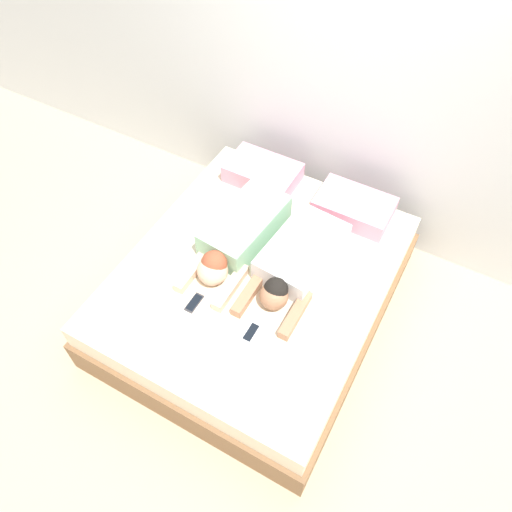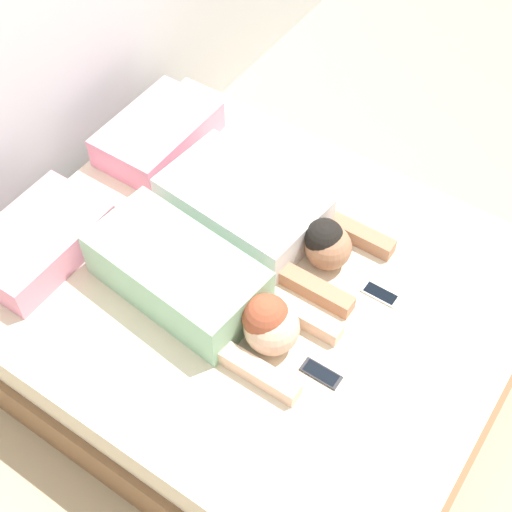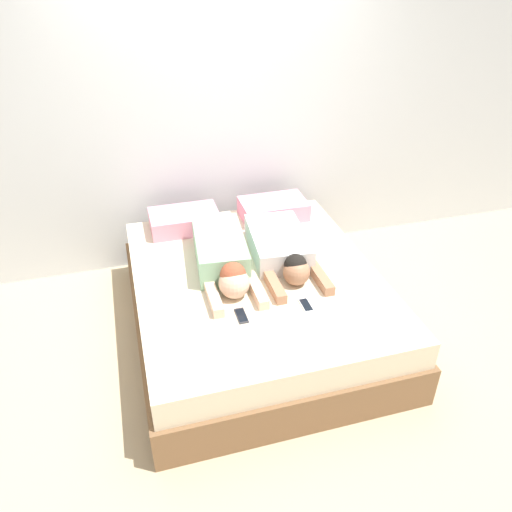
% 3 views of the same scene
% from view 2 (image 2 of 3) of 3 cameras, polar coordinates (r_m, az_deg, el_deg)
% --- Properties ---
extents(ground_plane, '(12.00, 12.00, 0.00)m').
position_cam_2_polar(ground_plane, '(3.26, 0.00, -7.00)').
color(ground_plane, tan).
extents(bed, '(1.76, 2.07, 0.50)m').
position_cam_2_polar(bed, '(3.05, 0.00, -4.64)').
color(bed, brown).
rests_on(bed, ground_plane).
extents(pillow_head_left, '(0.55, 0.35, 0.15)m').
position_cam_2_polar(pillow_head_left, '(3.00, -17.00, 1.14)').
color(pillow_head_left, pink).
rests_on(pillow_head_left, bed).
extents(pillow_head_right, '(0.55, 0.35, 0.15)m').
position_cam_2_polar(pillow_head_right, '(3.33, -7.83, 9.66)').
color(pillow_head_right, pink).
rests_on(pillow_head_right, bed).
extents(person_left, '(0.41, 1.00, 0.24)m').
position_cam_2_polar(person_left, '(2.70, -4.49, -2.40)').
color(person_left, '#8CBF99').
rests_on(person_left, bed).
extents(person_right, '(0.46, 0.97, 0.22)m').
position_cam_2_polar(person_right, '(2.94, 0.47, 3.39)').
color(person_right, silver).
rests_on(person_right, bed).
extents(cell_phone_left, '(0.06, 0.15, 0.01)m').
position_cam_2_polar(cell_phone_left, '(2.62, 5.22, -9.34)').
color(cell_phone_left, '#2D2D33').
rests_on(cell_phone_left, bed).
extents(cell_phone_right, '(0.06, 0.15, 0.01)m').
position_cam_2_polar(cell_phone_right, '(2.84, 9.91, -3.01)').
color(cell_phone_right, silver).
rests_on(cell_phone_right, bed).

